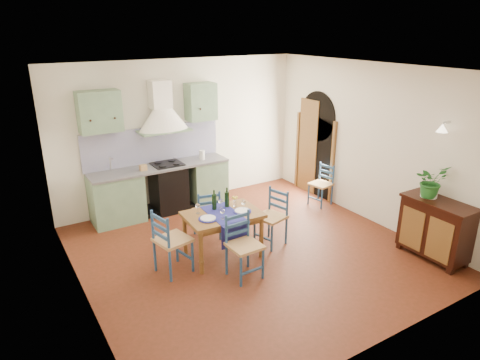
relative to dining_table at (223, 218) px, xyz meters
name	(u,v)px	position (x,y,z in m)	size (l,w,h in m)	color
floor	(251,251)	(0.43, -0.11, -0.63)	(5.00, 5.00, 0.00)	#401E0D
back_wall	(164,157)	(-0.04, 2.19, 0.41)	(5.00, 0.96, 2.80)	silver
right_wall	(358,144)	(2.93, 0.17, 0.70)	(0.26, 5.00, 2.80)	silver
left_wall	(75,202)	(-2.07, -0.11, 0.77)	(0.04, 5.00, 2.80)	silver
ceiling	(253,69)	(0.43, -0.11, 2.17)	(5.00, 5.00, 0.01)	white
dining_table	(223,218)	(0.00, 0.00, 0.00)	(1.16, 0.88, 1.03)	brown
chair_near	(243,245)	(-0.03, -0.63, -0.16)	(0.44, 0.44, 0.92)	navy
chair_far	(207,213)	(0.07, 0.66, -0.19)	(0.48, 0.48, 0.87)	navy
chair_left	(171,241)	(-0.86, -0.02, -0.14)	(0.53, 0.53, 0.96)	navy
chair_right	(272,217)	(0.87, -0.05, -0.17)	(0.52, 0.52, 0.91)	navy
chair_spare	(322,184)	(2.66, 0.77, -0.22)	(0.44, 0.44, 0.81)	navy
sideboard	(435,227)	(2.69, -1.71, -0.13)	(0.50, 1.05, 0.94)	black
potted_plant	(431,181)	(2.70, -1.52, 0.55)	(0.45, 0.39, 0.50)	#206323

